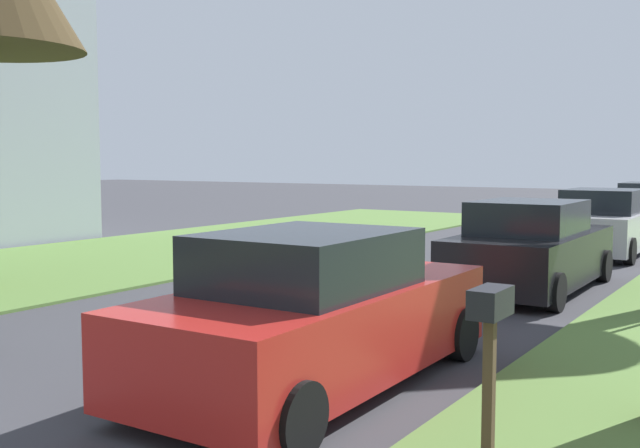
{
  "coord_description": "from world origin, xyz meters",
  "views": [
    {
      "loc": [
        6.2,
        0.85,
        2.27
      ],
      "look_at": [
        -0.37,
        10.95,
        1.23
      ],
      "focal_mm": 41.89,
      "sensor_mm": 36.0,
      "label": 1
    }
  ],
  "objects_px": {
    "parked_sedan_silver": "(604,224)",
    "curbside_mailbox": "(490,322)",
    "parked_sedan_black": "(531,249)",
    "parked_sedan_red": "(316,315)"
  },
  "relations": [
    {
      "from": "parked_sedan_black",
      "to": "curbside_mailbox",
      "type": "xyz_separation_m",
      "value": [
        2.0,
        -7.43,
        0.33
      ]
    },
    {
      "from": "parked_sedan_red",
      "to": "parked_sedan_silver",
      "type": "height_order",
      "value": "same"
    },
    {
      "from": "parked_sedan_black",
      "to": "curbside_mailbox",
      "type": "height_order",
      "value": "parked_sedan_black"
    },
    {
      "from": "parked_sedan_black",
      "to": "parked_sedan_silver",
      "type": "distance_m",
      "value": 5.93
    },
    {
      "from": "parked_sedan_silver",
      "to": "curbside_mailbox",
      "type": "height_order",
      "value": "parked_sedan_silver"
    },
    {
      "from": "parked_sedan_red",
      "to": "parked_sedan_silver",
      "type": "xyz_separation_m",
      "value": [
        0.06,
        12.51,
        0.0
      ]
    },
    {
      "from": "parked_sedan_silver",
      "to": "parked_sedan_black",
      "type": "bearing_deg",
      "value": -89.45
    },
    {
      "from": "parked_sedan_silver",
      "to": "curbside_mailbox",
      "type": "distance_m",
      "value": 13.52
    },
    {
      "from": "parked_sedan_red",
      "to": "curbside_mailbox",
      "type": "bearing_deg",
      "value": -21.79
    },
    {
      "from": "parked_sedan_red",
      "to": "parked_sedan_black",
      "type": "relative_size",
      "value": 1.0
    }
  ]
}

